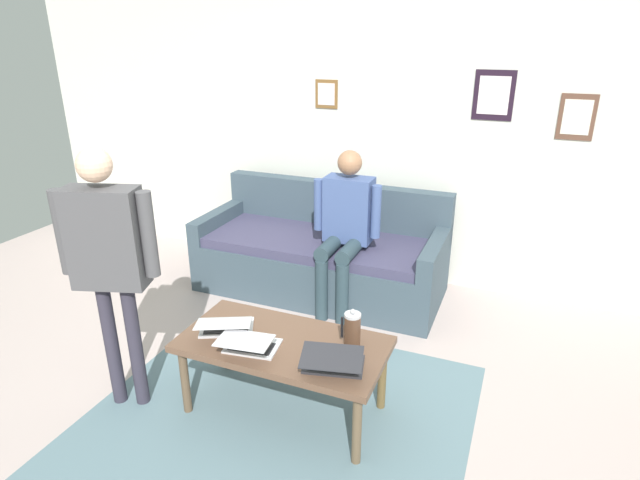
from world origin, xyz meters
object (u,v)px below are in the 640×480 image
Objects in this scene: person_seated at (345,222)px; laptop_left at (250,344)px; laptop_right at (226,326)px; french_press at (352,329)px; laptop_center at (333,362)px; person_standing at (108,250)px; couch at (322,256)px; coffee_table at (283,349)px.

laptop_left is at bearing 89.51° from person_seated.
french_press is (-0.72, -0.15, 0.06)m from laptop_right.
person_seated is at bearing -68.47° from french_press.
person_seated is (0.47, -1.49, 0.21)m from laptop_center.
laptop_center is 1.57m from person_seated.
laptop_left is at bearing 2.21° from laptop_center.
laptop_left is 0.22× the size of person_standing.
laptop_left is 0.48m from laptop_center.
laptop_left is 0.57m from french_press.
couch is 0.56m from person_seated.
french_press is at bearing -94.28° from laptop_center.
french_press is 0.18× the size of person_seated.
person_standing is 1.84m from person_seated.
laptop_left is 1.52× the size of french_press.
laptop_right is (0.22, -0.11, 0.00)m from laptop_left.
laptop_right is at bearing -7.60° from laptop_center.
couch is 1.75× the size of coffee_table.
coffee_table is 0.75× the size of person_standing.
french_press is at bearing 111.53° from person_seated.
laptop_left reaches higher than coffee_table.
person_seated reaches higher than coffee_table.
coffee_table is 0.42m from french_press.
coffee_table is 1.11m from person_standing.
laptop_left is 0.27× the size of person_seated.
couch is at bearing -88.23° from laptop_right.
laptop_right is at bearing 91.77° from couch.
coffee_table is at bearing 16.88° from french_press.
coffee_table is 1.39m from person_seated.
couch reaches higher than coffee_table.
laptop_right is at bearing 12.06° from french_press.
laptop_right is at bearing 6.69° from coffee_table.
laptop_center reaches higher than laptop_left.
french_press is at bearing -151.88° from laptop_left.
person_seated is (-0.01, -1.50, 0.21)m from laptop_left.
french_press is at bearing 117.89° from couch.
couch is 1.76m from laptop_left.
laptop_center is 1.36m from person_standing.
person_seated is at bearing -85.22° from coffee_table.
coffee_table is 3.18× the size of laptop_center.
laptop_center reaches higher than coffee_table.
person_standing is 1.23× the size of person_seated.
laptop_left is at bearing 50.73° from coffee_table.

